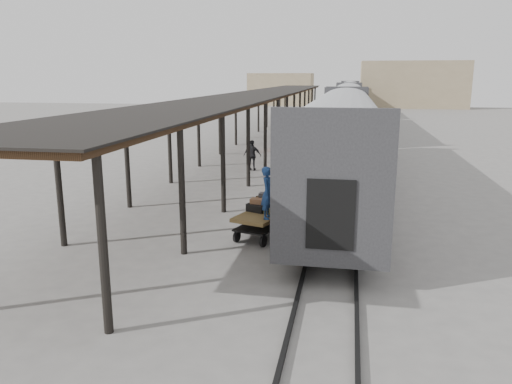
{
  "coord_description": "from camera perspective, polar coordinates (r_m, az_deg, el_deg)",
  "views": [
    {
      "loc": [
        3.6,
        -16.05,
        5.39
      ],
      "look_at": [
        0.64,
        -0.41,
        1.7
      ],
      "focal_mm": 35.0,
      "sensor_mm": 36.0,
      "label": 1
    }
  ],
  "objects": [
    {
      "name": "ground",
      "position": [
        17.31,
        -1.82,
        -5.1
      ],
      "size": [
        160.0,
        160.0,
        0.0
      ],
      "primitive_type": "plane",
      "color": "slate",
      "rests_on": "ground"
    },
    {
      "name": "train",
      "position": [
        49.92,
        10.4,
        9.76
      ],
      "size": [
        3.45,
        76.01,
        4.01
      ],
      "color": "silver",
      "rests_on": "ground"
    },
    {
      "name": "canopy",
      "position": [
        40.68,
        0.84,
        11.11
      ],
      "size": [
        4.9,
        64.3,
        4.15
      ],
      "color": "#422B19",
      "rests_on": "ground"
    },
    {
      "name": "rails",
      "position": [
        50.33,
        10.29,
        6.78
      ],
      "size": [
        1.54,
        150.0,
        0.12
      ],
      "color": "black",
      "rests_on": "ground"
    },
    {
      "name": "building_far",
      "position": [
        94.63,
        17.41,
        11.64
      ],
      "size": [
        18.0,
        10.0,
        8.0
      ],
      "primitive_type": "cube",
      "color": "tan",
      "rests_on": "ground"
    },
    {
      "name": "building_left",
      "position": [
        99.01,
        2.9,
        11.67
      ],
      "size": [
        12.0,
        8.0,
        6.0
      ],
      "primitive_type": "cube",
      "color": "tan",
      "rests_on": "ground"
    },
    {
      "name": "baggage_cart",
      "position": [
        17.09,
        0.87,
        -3.06
      ],
      "size": [
        1.94,
        2.67,
        0.86
      ],
      "rotation": [
        0.0,
        0.0,
        -0.32
      ],
      "color": "brown",
      "rests_on": "ground"
    },
    {
      "name": "suitcase_stack",
      "position": [
        17.33,
        1.06,
        -1.43
      ],
      "size": [
        1.47,
        1.23,
        0.57
      ],
      "rotation": [
        0.0,
        0.0,
        -0.32
      ],
      "color": "#3E3E40",
      "rests_on": "baggage_cart"
    },
    {
      "name": "luggage_tug",
      "position": [
        37.33,
        2.6,
        5.58
      ],
      "size": [
        0.86,
        1.35,
        1.17
      ],
      "rotation": [
        0.0,
        0.0,
        0.04
      ],
      "color": "#991D0D",
      "rests_on": "ground"
    },
    {
      "name": "porter",
      "position": [
        16.16,
        1.36,
        -0.09
      ],
      "size": [
        0.45,
        0.65,
        1.71
      ],
      "primitive_type": "imported",
      "rotation": [
        0.0,
        0.0,
        1.5
      ],
      "color": "navy",
      "rests_on": "baggage_cart"
    },
    {
      "name": "pedestrian",
      "position": [
        29.21,
        -0.42,
        4.21
      ],
      "size": [
        1.08,
        0.52,
        1.79
      ],
      "primitive_type": "imported",
      "rotation": [
        0.0,
        0.0,
        3.06
      ],
      "color": "black",
      "rests_on": "ground"
    }
  ]
}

